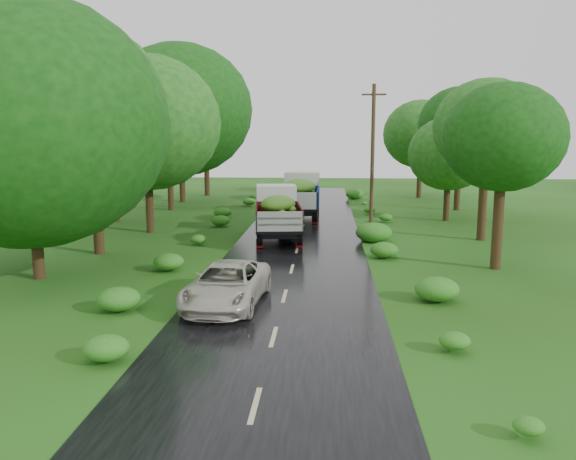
# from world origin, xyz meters

# --- Properties ---
(ground) EXTENTS (120.00, 120.00, 0.00)m
(ground) POSITION_xyz_m (0.00, 0.00, 0.00)
(ground) COLOR #1E3F0D
(ground) RESTS_ON ground
(road) EXTENTS (6.50, 80.00, 0.02)m
(road) POSITION_xyz_m (0.00, 5.00, 0.01)
(road) COLOR black
(road) RESTS_ON ground
(road_lines) EXTENTS (0.12, 69.60, 0.00)m
(road_lines) POSITION_xyz_m (0.00, 6.00, 0.02)
(road_lines) COLOR #BFB78C
(road_lines) RESTS_ON road
(truck_near) EXTENTS (3.04, 6.69, 2.72)m
(truck_near) POSITION_xyz_m (-1.24, 15.24, 1.54)
(truck_near) COLOR black
(truck_near) RESTS_ON ground
(truck_far) EXTENTS (2.56, 7.06, 2.96)m
(truck_far) POSITION_xyz_m (-0.37, 23.27, 1.67)
(truck_far) COLOR black
(truck_far) RESTS_ON ground
(car) EXTENTS (2.57, 5.00, 1.35)m
(car) POSITION_xyz_m (-1.80, 2.87, 0.70)
(car) COLOR beige
(car) RESTS_ON road
(utility_pole) EXTENTS (1.52, 0.25, 8.66)m
(utility_pole) POSITION_xyz_m (4.25, 21.10, 4.46)
(utility_pole) COLOR #382616
(utility_pole) RESTS_ON ground
(trees_left) EXTENTS (7.63, 35.25, 9.81)m
(trees_left) POSITION_xyz_m (-10.18, 21.02, 6.75)
(trees_left) COLOR black
(trees_left) RESTS_ON ground
(trees_right) EXTENTS (6.00, 31.06, 7.87)m
(trees_right) POSITION_xyz_m (9.74, 23.63, 5.51)
(trees_right) COLOR black
(trees_right) RESTS_ON ground
(shrubs) EXTENTS (11.90, 44.00, 0.70)m
(shrubs) POSITION_xyz_m (0.00, 14.00, 0.35)
(shrubs) COLOR #286818
(shrubs) RESTS_ON ground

